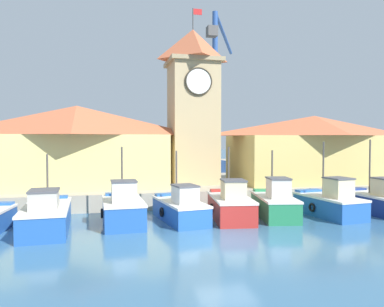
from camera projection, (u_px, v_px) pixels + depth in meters
name	position (u px, v px, depth m)	size (l,w,h in m)	color
ground_plane	(226.00, 241.00, 16.37)	(300.00, 300.00, 0.00)	#386689
quay_wharf	(151.00, 173.00, 43.47)	(120.00, 40.00, 1.10)	#A89E89
fishing_boat_left_inner	(46.00, 216.00, 18.20)	(2.37, 5.34, 3.73)	#2356A8
fishing_boat_mid_left	(123.00, 209.00, 19.58)	(2.24, 4.21, 4.08)	#2356A8
fishing_boat_center	(180.00, 208.00, 20.47)	(2.54, 4.94, 3.84)	#2356A8
fishing_boat_mid_right	(231.00, 205.00, 20.92)	(2.60, 4.94, 4.05)	#AD2823
fishing_boat_right_inner	(275.00, 203.00, 21.40)	(2.62, 4.77, 3.84)	#237A4C
fishing_boat_right_outer	(330.00, 203.00, 21.67)	(2.49, 4.56, 4.34)	#2356A8
fishing_boat_far_right	(377.00, 201.00, 22.62)	(2.01, 4.57, 4.47)	navy
clock_tower	(193.00, 103.00, 28.71)	(3.96, 3.96, 13.39)	tan
warehouse_left	(77.00, 145.00, 26.73)	(12.91, 6.76, 5.79)	#E5D17A
warehouse_right	(314.00, 148.00, 30.07)	(13.25, 6.69, 5.28)	tan
port_crane_near	(216.00, 109.00, 39.05)	(5.65, 9.36, 16.65)	navy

